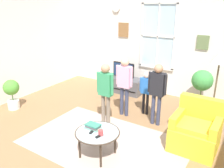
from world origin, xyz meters
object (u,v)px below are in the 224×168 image
(book_stack, at_px, (93,126))
(remote_near_books, at_px, (92,131))
(tv_stand, at_px, (123,85))
(remote_near_cup, at_px, (99,136))
(floor_lamp, at_px, (219,66))
(person_pink_shirt, at_px, (125,80))
(coffee_table, at_px, (97,134))
(person_black_shirt, at_px, (157,88))
(armchair, at_px, (196,131))
(television, at_px, (123,70))
(person_blue_shirt, at_px, (146,88))
(potted_plant_corner, at_px, (12,92))
(cup, at_px, (101,133))
(potted_plant_by_window, at_px, (202,85))

(book_stack, distance_m, remote_near_books, 0.11)
(tv_stand, relative_size, remote_near_cup, 8.06)
(remote_near_books, xyz_separation_m, floor_lamp, (1.50, 1.75, 0.92))
(tv_stand, height_order, person_pink_shirt, person_pink_shirt)
(coffee_table, distance_m, person_black_shirt, 1.62)
(armchair, height_order, coffee_table, armchair)
(remote_near_books, xyz_separation_m, remote_near_cup, (0.18, -0.05, 0.00))
(coffee_table, relative_size, person_pink_shirt, 0.55)
(television, height_order, floor_lamp, floor_lamp)
(floor_lamp, bearing_deg, book_stack, -133.18)
(armchair, distance_m, remote_near_books, 1.81)
(person_black_shirt, relative_size, person_blue_shirt, 1.31)
(person_black_shirt, relative_size, potted_plant_corner, 1.80)
(person_black_shirt, bearing_deg, floor_lamp, 9.51)
(armchair, xyz_separation_m, remote_near_books, (-1.37, -1.17, 0.14))
(person_blue_shirt, bearing_deg, television, 140.29)
(book_stack, height_order, remote_near_cup, book_stack)
(tv_stand, relative_size, cup, 11.76)
(television, relative_size, potted_plant_corner, 0.88)
(tv_stand, relative_size, person_black_shirt, 0.86)
(book_stack, height_order, potted_plant_corner, potted_plant_corner)
(cup, bearing_deg, potted_plant_corner, 171.34)
(cup, bearing_deg, person_black_shirt, 80.11)
(tv_stand, height_order, armchair, armchair)
(remote_near_books, height_order, potted_plant_corner, potted_plant_corner)
(television, bearing_deg, person_pink_shirt, -59.03)
(armchair, bearing_deg, book_stack, -142.84)
(armchair, xyz_separation_m, person_blue_shirt, (-1.30, 0.73, 0.30))
(person_blue_shirt, bearing_deg, floor_lamp, -6.25)
(potted_plant_corner, bearing_deg, potted_plant_by_window, 33.22)
(tv_stand, bearing_deg, remote_near_books, -69.47)
(coffee_table, relative_size, potted_plant_corner, 1.01)
(coffee_table, bearing_deg, remote_near_cup, -41.00)
(remote_near_books, distance_m, potted_plant_by_window, 3.09)
(book_stack, bearing_deg, remote_near_cup, -31.69)
(remote_near_books, bearing_deg, potted_plant_by_window, 70.34)
(floor_lamp, bearing_deg, coffee_table, -129.94)
(potted_plant_by_window, bearing_deg, person_black_shirt, -113.67)
(cup, height_order, floor_lamp, floor_lamp)
(floor_lamp, bearing_deg, person_black_shirt, -170.49)
(person_black_shirt, distance_m, floor_lamp, 1.20)
(cup, height_order, person_black_shirt, person_black_shirt)
(television, bearing_deg, person_black_shirt, -39.87)
(television, height_order, person_black_shirt, person_black_shirt)
(tv_stand, height_order, television, television)
(floor_lamp, bearing_deg, television, 156.85)
(book_stack, height_order, floor_lamp, floor_lamp)
(cup, relative_size, person_black_shirt, 0.07)
(cup, relative_size, remote_near_cup, 0.69)
(coffee_table, height_order, cup, cup)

